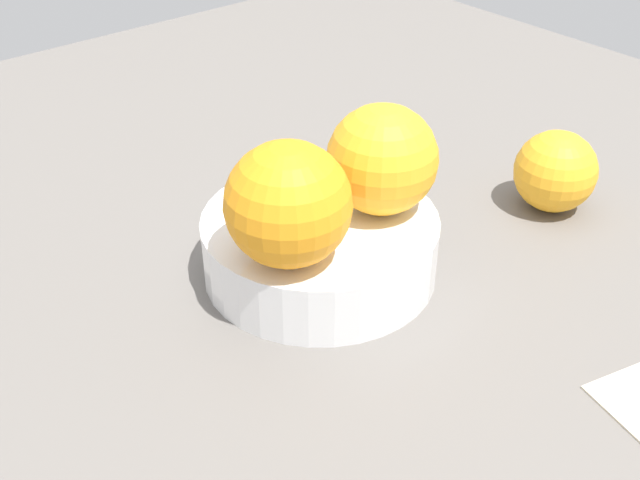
{
  "coord_description": "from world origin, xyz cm",
  "views": [
    {
      "loc": [
        35.51,
        -29.84,
        34.05
      ],
      "look_at": [
        0.0,
        0.0,
        2.7
      ],
      "focal_mm": 44.54,
      "sensor_mm": 36.0,
      "label": 1
    }
  ],
  "objects_px": {
    "fruit_bowl": "(320,247)",
    "orange_loose_0": "(555,171)",
    "orange_in_bowl_0": "(382,159)",
    "orange_in_bowl_1": "(288,204)"
  },
  "relations": [
    {
      "from": "orange_in_bowl_0",
      "to": "orange_in_bowl_1",
      "type": "height_order",
      "value": "orange_in_bowl_1"
    },
    {
      "from": "orange_in_bowl_1",
      "to": "orange_loose_0",
      "type": "height_order",
      "value": "orange_in_bowl_1"
    },
    {
      "from": "orange_in_bowl_0",
      "to": "orange_loose_0",
      "type": "xyz_separation_m",
      "value": [
        0.04,
        0.16,
        -0.05
      ]
    },
    {
      "from": "orange_in_bowl_0",
      "to": "orange_loose_0",
      "type": "relative_size",
      "value": 1.17
    },
    {
      "from": "fruit_bowl",
      "to": "orange_loose_0",
      "type": "height_order",
      "value": "orange_loose_0"
    },
    {
      "from": "orange_in_bowl_0",
      "to": "orange_loose_0",
      "type": "distance_m",
      "value": 0.17
    },
    {
      "from": "orange_in_bowl_0",
      "to": "fruit_bowl",
      "type": "bearing_deg",
      "value": -111.42
    },
    {
      "from": "fruit_bowl",
      "to": "orange_in_bowl_1",
      "type": "relative_size",
      "value": 2.06
    },
    {
      "from": "orange_in_bowl_1",
      "to": "orange_in_bowl_0",
      "type": "bearing_deg",
      "value": 94.64
    },
    {
      "from": "fruit_bowl",
      "to": "orange_loose_0",
      "type": "relative_size",
      "value": 2.53
    }
  ]
}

